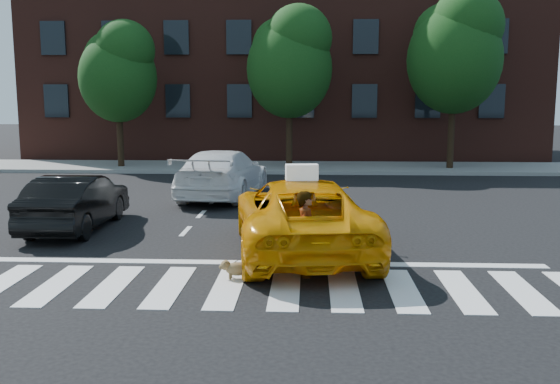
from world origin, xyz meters
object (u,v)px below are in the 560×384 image
(tree_right, at_px, (456,48))
(woman, at_px, (307,234))
(white_suv, at_px, (223,174))
(dog, at_px, (235,268))
(tree_left, at_px, (118,68))
(tree_mid, at_px, (290,58))
(taxi, at_px, (302,216))
(black_sedan, at_px, (76,202))

(tree_right, height_order, woman, tree_right)
(white_suv, xyz_separation_m, dog, (1.47, -9.05, -0.57))
(tree_left, height_order, white_suv, tree_left)
(tree_mid, height_order, tree_right, tree_right)
(tree_left, relative_size, white_suv, 1.22)
(tree_right, bearing_deg, tree_left, 180.00)
(woman, bearing_deg, tree_right, -15.30)
(tree_right, xyz_separation_m, woman, (-6.18, -16.21, -4.48))
(tree_left, bearing_deg, tree_mid, -0.00)
(tree_right, relative_size, taxi, 1.37)
(tree_right, distance_m, white_suv, 12.47)
(white_suv, relative_size, woman, 3.39)
(taxi, relative_size, woman, 3.59)
(white_suv, bearing_deg, black_sedan, 66.34)
(tree_mid, xyz_separation_m, white_suv, (-1.93, -7.45, -4.08))
(tree_mid, distance_m, taxi, 15.07)
(woman, bearing_deg, tree_mid, 8.46)
(black_sedan, xyz_separation_m, dog, (4.40, -4.04, -0.48))
(tree_mid, bearing_deg, tree_right, -0.00)
(woman, bearing_deg, dog, 108.29)
(tree_right, bearing_deg, black_sedan, -133.57)
(tree_right, xyz_separation_m, black_sedan, (-11.86, -12.46, -4.58))
(taxi, bearing_deg, tree_mid, -94.51)
(tree_left, xyz_separation_m, white_suv, (5.57, -7.45, -3.67))
(tree_mid, height_order, dog, tree_mid)
(taxi, bearing_deg, dog, 52.50)
(tree_left, distance_m, tree_mid, 7.51)
(tree_mid, relative_size, tree_right, 0.92)
(white_suv, bearing_deg, taxi, 117.12)
(tree_right, bearing_deg, woman, -110.86)
(tree_mid, height_order, white_suv, tree_mid)
(black_sedan, distance_m, dog, 5.99)
(tree_mid, bearing_deg, black_sedan, -111.29)
(dog, bearing_deg, taxi, 60.33)
(dog, bearing_deg, white_suv, 99.77)
(woman, bearing_deg, white_suv, 23.01)
(woman, distance_m, dog, 1.44)
(tree_right, height_order, black_sedan, tree_right)
(tree_mid, distance_m, woman, 16.74)
(tree_mid, bearing_deg, white_suv, -104.55)
(taxi, height_order, black_sedan, taxi)
(tree_right, bearing_deg, taxi, -113.46)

